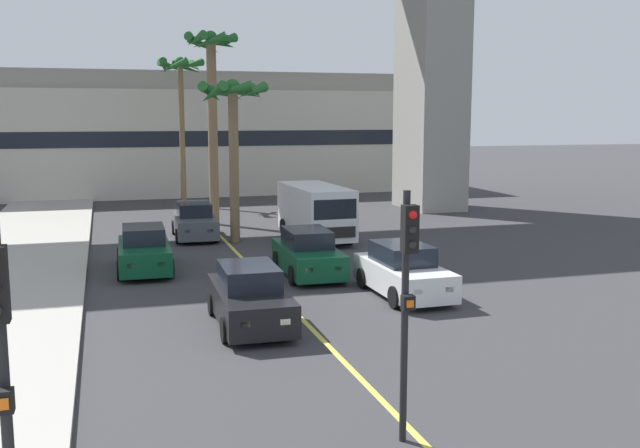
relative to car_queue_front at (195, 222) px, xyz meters
The scene contains 13 objects.
lane_stripe_center 5.59m from the car_queue_front, 77.97° to the right, with size 0.14×56.00×0.01m, color #DBCC4C.
pier_building_backdrop 19.90m from the car_queue_front, 86.62° to the left, with size 34.39×8.04×8.18m.
car_queue_front is the anchor object (origin of this frame).
car_queue_second 13.02m from the car_queue_front, 68.65° to the right, with size 1.88×4.12×1.56m.
car_queue_third 13.90m from the car_queue_front, 91.11° to the right, with size 1.90×4.13×1.56m.
car_queue_fourth 6.87m from the car_queue_front, 111.44° to the right, with size 1.91×4.14×1.56m.
car_queue_fifth 9.06m from the car_queue_front, 72.27° to the right, with size 1.94×4.15×1.56m.
delivery_van 5.37m from the car_queue_front, 22.51° to the right, with size 2.27×5.30×2.36m.
traffic_light_left_sidewalk_corner 24.81m from the car_queue_front, 101.18° to the right, with size 0.24×0.37×4.20m.
traffic_light_median_near 21.43m from the car_queue_front, 87.70° to the right, with size 0.24×0.37×4.20m.
palm_tree_near_median 5.17m from the car_queue_front, 43.20° to the right, with size 3.02×3.03×6.84m.
palm_tree_mid_median 7.39m from the car_queue_front, 69.18° to the left, with size 2.66×2.67×9.34m.
palm_tree_far_median 13.49m from the car_queue_front, 86.12° to the left, with size 2.78×2.88×8.72m.
Camera 1 is at (-4.89, -2.41, 5.39)m, focal length 40.83 mm.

